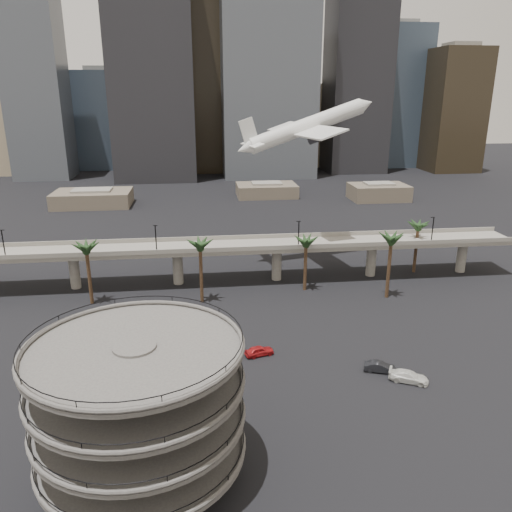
{
  "coord_description": "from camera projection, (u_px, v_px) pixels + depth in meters",
  "views": [
    {
      "loc": [
        -6.2,
        -49.65,
        40.25
      ],
      "look_at": [
        3.09,
        28.0,
        14.63
      ],
      "focal_mm": 35.0,
      "sensor_mm": 36.0,
      "label": 1
    }
  ],
  "objects": [
    {
      "name": "ground",
      "position": [
        258.0,
        444.0,
        60.07
      ],
      "size": [
        700.0,
        700.0,
        0.0
      ],
      "primitive_type": "plane",
      "color": "black",
      "rests_on": "ground"
    },
    {
      "name": "car_b",
      "position": [
        380.0,
        367.0,
        75.42
      ],
      "size": [
        5.05,
        3.1,
        1.57
      ],
      "primitive_type": "imported",
      "rotation": [
        0.0,
        0.0,
        1.25
      ],
      "color": "black",
      "rests_on": "ground"
    },
    {
      "name": "overpass",
      "position": [
        228.0,
        250.0,
        109.68
      ],
      "size": [
        130.0,
        9.3,
        14.7
      ],
      "color": "gray",
      "rests_on": "ground"
    },
    {
      "name": "skyline",
      "position": [
        235.0,
        77.0,
        251.66
      ],
      "size": [
        269.0,
        86.0,
        131.27
      ],
      "color": "gray",
      "rests_on": "ground"
    },
    {
      "name": "parking_ramp",
      "position": [
        139.0,
        401.0,
        51.77
      ],
      "size": [
        22.2,
        22.2,
        17.35
      ],
      "color": "#4C4A47",
      "rests_on": "ground"
    },
    {
      "name": "low_buildings",
      "position": [
        231.0,
        194.0,
        194.23
      ],
      "size": [
        135.0,
        27.5,
        6.8
      ],
      "color": "brown",
      "rests_on": "ground"
    },
    {
      "name": "airborne_jet",
      "position": [
        306.0,
        127.0,
        115.92
      ],
      "size": [
        35.05,
        31.7,
        13.9
      ],
      "rotation": [
        0.0,
        -0.3,
        0.22
      ],
      "color": "silver",
      "rests_on": "ground"
    },
    {
      "name": "car_c",
      "position": [
        409.0,
        377.0,
        72.82
      ],
      "size": [
        6.08,
        4.59,
        1.64
      ],
      "primitive_type": "imported",
      "rotation": [
        0.0,
        0.0,
        1.11
      ],
      "color": "silver",
      "rests_on": "ground"
    },
    {
      "name": "palm_trees",
      "position": [
        286.0,
        241.0,
        102.38
      ],
      "size": [
        76.4,
        18.4,
        14.0
      ],
      "color": "#4C3520",
      "rests_on": "ground"
    },
    {
      "name": "car_a",
      "position": [
        259.0,
        351.0,
        80.12
      ],
      "size": [
        5.02,
        3.03,
        1.6
      ],
      "primitive_type": "imported",
      "rotation": [
        0.0,
        0.0,
        1.83
      ],
      "color": "red",
      "rests_on": "ground"
    }
  ]
}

